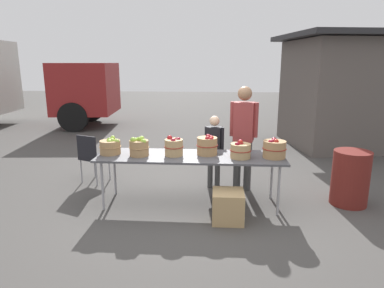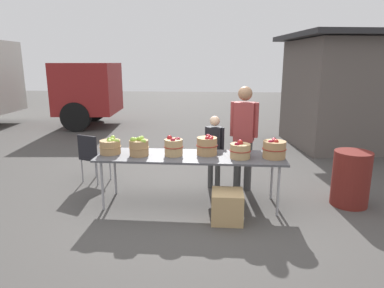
% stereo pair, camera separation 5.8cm
% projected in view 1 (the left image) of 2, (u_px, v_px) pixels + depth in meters
% --- Properties ---
extents(ground_plane, '(40.00, 40.00, 0.00)m').
position_uv_depth(ground_plane, '(191.00, 204.00, 5.11)').
color(ground_plane, '#474442').
extents(market_table, '(2.70, 0.76, 0.75)m').
position_uv_depth(market_table, '(191.00, 158.00, 4.94)').
color(market_table, '#4C4C51').
rests_on(market_table, ground).
extents(apple_basket_green_0, '(0.32, 0.32, 0.26)m').
position_uv_depth(apple_basket_green_0, '(110.00, 146.00, 5.00)').
color(apple_basket_green_0, '#A87F51').
rests_on(apple_basket_green_0, market_table).
extents(apple_basket_green_1, '(0.29, 0.29, 0.28)m').
position_uv_depth(apple_basket_green_1, '(139.00, 147.00, 4.90)').
color(apple_basket_green_1, '#A87F51').
rests_on(apple_basket_green_1, market_table).
extents(apple_basket_red_0, '(0.28, 0.28, 0.29)m').
position_uv_depth(apple_basket_red_0, '(174.00, 147.00, 4.91)').
color(apple_basket_red_0, tan).
rests_on(apple_basket_red_0, market_table).
extents(apple_basket_red_1, '(0.31, 0.31, 0.30)m').
position_uv_depth(apple_basket_red_1, '(207.00, 145.00, 4.96)').
color(apple_basket_red_1, '#A87F51').
rests_on(apple_basket_red_1, market_table).
extents(apple_basket_red_2, '(0.30, 0.30, 0.26)m').
position_uv_depth(apple_basket_red_2, '(240.00, 150.00, 4.79)').
color(apple_basket_red_2, tan).
rests_on(apple_basket_red_2, market_table).
extents(apple_basket_red_3, '(0.34, 0.34, 0.28)m').
position_uv_depth(apple_basket_red_3, '(274.00, 149.00, 4.80)').
color(apple_basket_red_3, '#A87F51').
rests_on(apple_basket_red_3, market_table).
extents(vendor_adult, '(0.44, 0.29, 1.70)m').
position_uv_depth(vendor_adult, '(244.00, 130.00, 5.47)').
color(vendor_adult, '#3F3F3F').
rests_on(vendor_adult, ground).
extents(child_customer, '(0.32, 0.21, 1.23)m').
position_uv_depth(child_customer, '(214.00, 146.00, 5.59)').
color(child_customer, '#3F3F3F').
rests_on(child_customer, ground).
extents(food_kiosk, '(3.91, 3.41, 2.74)m').
position_uv_depth(food_kiosk, '(354.00, 90.00, 8.50)').
color(food_kiosk, '#59514C').
rests_on(food_kiosk, ground).
extents(folding_chair, '(0.52, 0.52, 0.86)m').
position_uv_depth(folding_chair, '(92.00, 155.00, 5.91)').
color(folding_chair, black).
rests_on(folding_chair, ground).
extents(trash_barrel, '(0.53, 0.53, 0.81)m').
position_uv_depth(trash_barrel, '(350.00, 178.00, 5.02)').
color(trash_barrel, maroon).
rests_on(trash_barrel, ground).
extents(produce_crate, '(0.41, 0.41, 0.41)m').
position_uv_depth(produce_crate, '(228.00, 206.00, 4.51)').
color(produce_crate, tan).
rests_on(produce_crate, ground).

